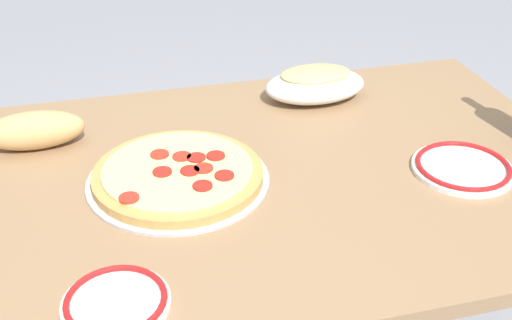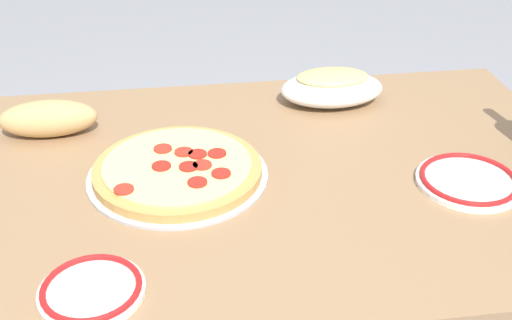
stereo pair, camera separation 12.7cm
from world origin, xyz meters
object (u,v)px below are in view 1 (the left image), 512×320
Objects in this scene: pepperoni_pizza at (178,175)px; baked_pasta_dish at (315,83)px; side_plate_near at (463,167)px; bread_loaf at (34,130)px; side_plate_far at (116,302)px; dining_table at (256,221)px.

baked_pasta_dish is at bearing 36.92° from pepperoni_pizza.
bread_loaf is (-0.81, 0.31, 0.03)m from side_plate_near.
side_plate_far is (-0.14, -0.31, -0.01)m from pepperoni_pizza.
side_plate_near is 0.87m from bread_loaf.
pepperoni_pizza is (-0.15, 0.01, 0.13)m from dining_table.
pepperoni_pizza is 1.77× the size of side_plate_near.
dining_table is 0.49m from bread_loaf.
baked_pasta_dish is (0.22, 0.29, 0.16)m from dining_table.
dining_table is at bearing -27.45° from bread_loaf.
side_plate_far is at bearing -76.62° from bread_loaf.
dining_table is 8.31× the size of side_plate_far.
dining_table is 6.49× the size of bread_loaf.
dining_table is at bearing 46.17° from side_plate_far.
baked_pasta_dish is at bearing 114.63° from side_plate_near.
baked_pasta_dish is 0.64m from bread_loaf.
bread_loaf reaches higher than side_plate_far.
baked_pasta_dish reaches higher than pepperoni_pizza.
bread_loaf reaches higher than pepperoni_pizza.
pepperoni_pizza is 1.45× the size of baked_pasta_dish.
dining_table is 0.39m from baked_pasta_dish.
baked_pasta_dish reaches higher than side_plate_far.
pepperoni_pizza is 1.69× the size of bread_loaf.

